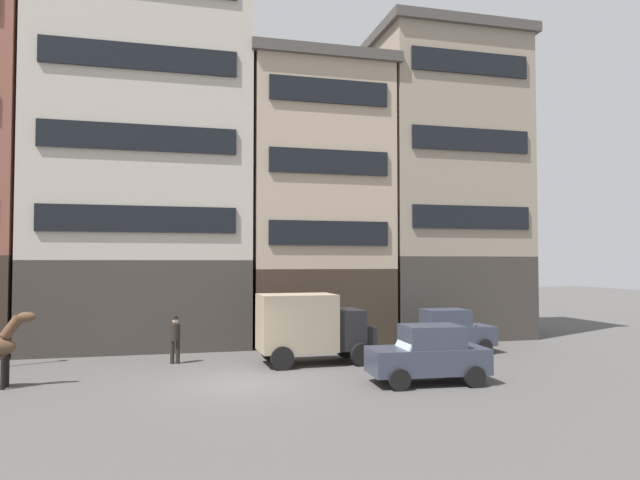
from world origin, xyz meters
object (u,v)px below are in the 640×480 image
Objects in this scene: pedestrian_officer at (175,337)px; delivery_truck_near at (312,326)px; sedan_light at (428,354)px; sedan_dark at (448,331)px.

delivery_truck_near is at bearing -14.77° from pedestrian_officer.
pedestrian_officer is (-4.98, 1.31, -0.44)m from delivery_truck_near.
delivery_truck_near reaches higher than sedan_light.
delivery_truck_near is 1.16× the size of sedan_light.
delivery_truck_near reaches higher than pedestrian_officer.
sedan_dark and sedan_light have the same top height.
sedan_dark is 6.47m from sedan_light.
delivery_truck_near is 6.33m from sedan_dark.
sedan_dark is 2.08× the size of pedestrian_officer.
sedan_dark is at bearing 57.85° from sedan_light.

